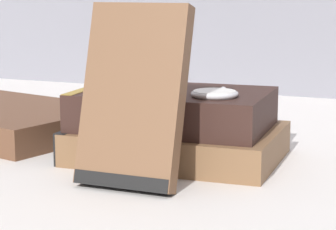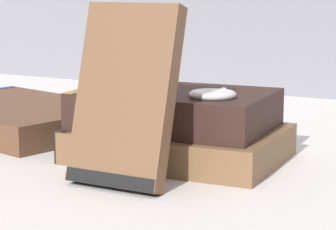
{
  "view_description": "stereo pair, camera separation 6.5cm",
  "coord_description": "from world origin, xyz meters",
  "views": [
    {
      "loc": [
        0.26,
        -0.62,
        0.17
      ],
      "look_at": [
        -0.0,
        0.0,
        0.05
      ],
      "focal_mm": 75.0,
      "sensor_mm": 36.0,
      "label": 1
    },
    {
      "loc": [
        0.32,
        -0.6,
        0.17
      ],
      "look_at": [
        -0.0,
        0.0,
        0.05
      ],
      "focal_mm": 75.0,
      "sensor_mm": 36.0,
      "label": 2
    }
  ],
  "objects": [
    {
      "name": "pocket_watch",
      "position": [
        0.05,
        0.0,
        0.07
      ],
      "size": [
        0.05,
        0.05,
        0.01
      ],
      "color": "white",
      "rests_on": "book_flat_top"
    },
    {
      "name": "book_flat_top",
      "position": [
        -0.01,
        0.02,
        0.05
      ],
      "size": [
        0.2,
        0.14,
        0.04
      ],
      "rotation": [
        0.0,
        0.0,
        0.07
      ],
      "color": "#331E19",
      "rests_on": "book_flat_bottom"
    },
    {
      "name": "ground_plane",
      "position": [
        0.0,
        0.0,
        0.0
      ],
      "size": [
        3.0,
        3.0,
        0.0
      ],
      "primitive_type": "plane",
      "color": "silver"
    },
    {
      "name": "reading_glasses",
      "position": [
        -0.07,
        0.18,
        0.0
      ],
      "size": [
        0.12,
        0.08,
        0.0
      ],
      "rotation": [
        0.0,
        0.0,
        -0.3
      ],
      "color": "#4C3828",
      "rests_on": "ground_plane"
    },
    {
      "name": "book_flat_bottom",
      "position": [
        -0.01,
        0.02,
        0.02
      ],
      "size": [
        0.21,
        0.16,
        0.03
      ],
      "rotation": [
        0.0,
        0.0,
        0.06
      ],
      "color": "brown",
      "rests_on": "ground_plane"
    },
    {
      "name": "book_side_left",
      "position": [
        -0.25,
        0.06,
        0.02
      ],
      "size": [
        0.28,
        0.23,
        0.03
      ],
      "rotation": [
        0.0,
        0.0,
        -0.24
      ],
      "color": "brown",
      "rests_on": "ground_plane"
    },
    {
      "name": "book_leaning_front",
      "position": [
        -0.0,
        -0.08,
        0.07
      ],
      "size": [
        0.09,
        0.06,
        0.16
      ],
      "rotation": [
        -0.27,
        0.0,
        0.0
      ],
      "color": "brown",
      "rests_on": "ground_plane"
    }
  ]
}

